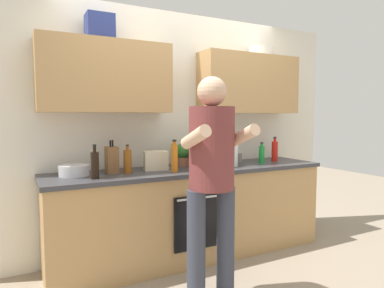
# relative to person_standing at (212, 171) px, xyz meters

# --- Properties ---
(ground_plane) EXTENTS (12.00, 12.00, 0.00)m
(ground_plane) POSITION_rel_person_standing_xyz_m (0.26, 0.81, -1.01)
(ground_plane) COLOR gray
(back_wall_unit) EXTENTS (4.00, 0.38, 2.50)m
(back_wall_unit) POSITION_rel_person_standing_xyz_m (0.26, 1.09, 0.49)
(back_wall_unit) COLOR silver
(back_wall_unit) RESTS_ON ground
(counter) EXTENTS (2.84, 0.67, 0.90)m
(counter) POSITION_rel_person_standing_xyz_m (0.26, 0.81, -0.56)
(counter) COLOR tan
(counter) RESTS_ON ground
(person_standing) EXTENTS (0.49, 0.45, 1.71)m
(person_standing) POSITION_rel_person_standing_xyz_m (0.00, 0.00, 0.00)
(person_standing) COLOR #383D4C
(person_standing) RESTS_ON ground
(bottle_oil) EXTENTS (0.06, 0.06, 0.24)m
(bottle_oil) POSITION_rel_person_standing_xyz_m (0.40, 1.01, -0.02)
(bottle_oil) COLOR olive
(bottle_oil) RESTS_ON counter
(bottle_soy) EXTENTS (0.07, 0.07, 0.29)m
(bottle_soy) POSITION_rel_person_standing_xyz_m (-0.73, 0.66, 0.01)
(bottle_soy) COLOR black
(bottle_soy) RESTS_ON counter
(bottle_hotsauce) EXTENTS (0.07, 0.07, 0.28)m
(bottle_hotsauce) POSITION_rel_person_standing_xyz_m (1.35, 0.86, 0.01)
(bottle_hotsauce) COLOR red
(bottle_hotsauce) RESTS_ON counter
(bottle_vinegar) EXTENTS (0.07, 0.07, 0.32)m
(bottle_vinegar) POSITION_rel_person_standing_xyz_m (0.24, 0.67, 0.02)
(bottle_vinegar) COLOR brown
(bottle_vinegar) RESTS_ON counter
(bottle_juice) EXTENTS (0.06, 0.06, 0.30)m
(bottle_juice) POSITION_rel_person_standing_xyz_m (0.00, 0.68, 0.03)
(bottle_juice) COLOR orange
(bottle_juice) RESTS_ON counter
(bottle_syrup) EXTENTS (0.07, 0.07, 0.26)m
(bottle_syrup) POSITION_rel_person_standing_xyz_m (-0.40, 0.81, -0.00)
(bottle_syrup) COLOR #8C4C14
(bottle_syrup) RESTS_ON counter
(bottle_wine) EXTENTS (0.08, 0.08, 0.28)m
(bottle_wine) POSITION_rel_person_standing_xyz_m (0.30, 0.81, -0.00)
(bottle_wine) COLOR #471419
(bottle_wine) RESTS_ON counter
(bottle_soda) EXTENTS (0.06, 0.06, 0.23)m
(bottle_soda) POSITION_rel_person_standing_xyz_m (1.09, 0.77, -0.01)
(bottle_soda) COLOR #198C33
(bottle_soda) RESTS_ON counter
(cup_stoneware) EXTENTS (0.08, 0.08, 0.11)m
(cup_stoneware) POSITION_rel_person_standing_xyz_m (0.88, 0.90, -0.06)
(cup_stoneware) COLOR slate
(cup_stoneware) RESTS_ON counter
(cup_coffee) EXTENTS (0.08, 0.08, 0.11)m
(cup_coffee) POSITION_rel_person_standing_xyz_m (0.62, 1.01, -0.06)
(cup_coffee) COLOR white
(cup_coffee) RESTS_ON counter
(mixing_bowl) EXTENTS (0.26, 0.26, 0.09)m
(mixing_bowl) POSITION_rel_person_standing_xyz_m (-0.86, 0.90, -0.06)
(mixing_bowl) COLOR silver
(mixing_bowl) RESTS_ON counter
(knife_block) EXTENTS (0.10, 0.14, 0.30)m
(knife_block) POSITION_rel_person_standing_xyz_m (-0.53, 0.89, 0.01)
(knife_block) COLOR brown
(knife_block) RESTS_ON counter
(potted_herb) EXTENTS (0.17, 0.17, 0.24)m
(potted_herb) POSITION_rel_person_standing_xyz_m (0.24, 0.97, 0.02)
(potted_herb) COLOR #9E6647
(potted_herb) RESTS_ON counter
(grocery_bag_produce) EXTENTS (0.21, 0.20, 0.23)m
(grocery_bag_produce) POSITION_rel_person_standing_xyz_m (0.61, 0.75, 0.00)
(grocery_bag_produce) COLOR silver
(grocery_bag_produce) RESTS_ON counter
(grocery_bag_rice) EXTENTS (0.24, 0.18, 0.18)m
(grocery_bag_rice) POSITION_rel_person_standing_xyz_m (-0.11, 0.87, -0.02)
(grocery_bag_rice) COLOR beige
(grocery_bag_rice) RESTS_ON counter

